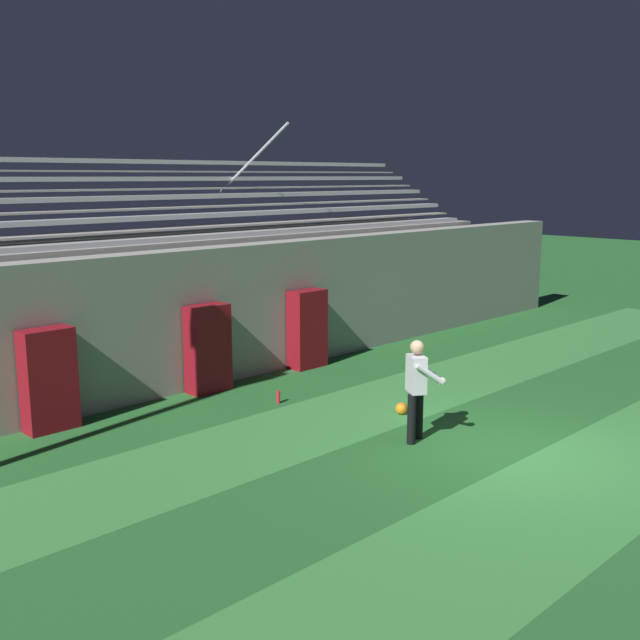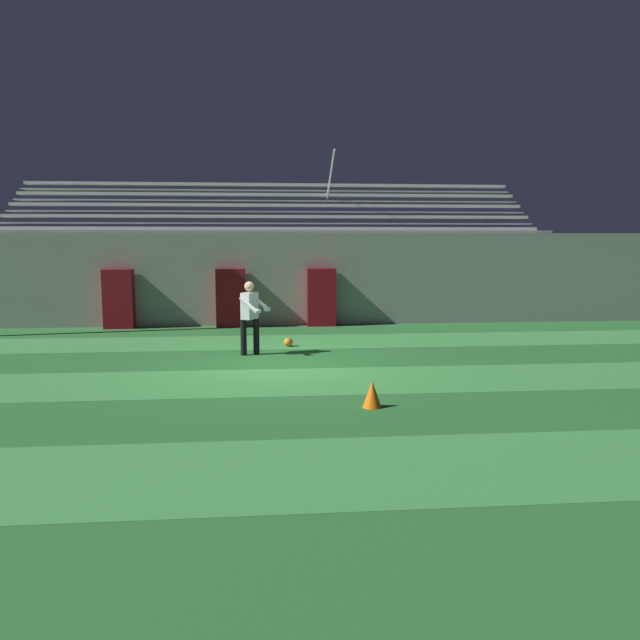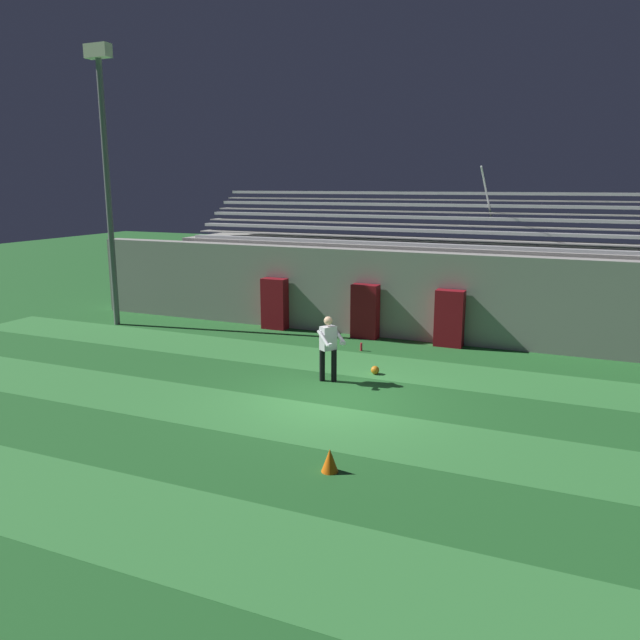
% 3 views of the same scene
% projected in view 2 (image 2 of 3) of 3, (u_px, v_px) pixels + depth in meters
% --- Properties ---
extents(ground_plane, '(80.00, 80.00, 0.00)m').
position_uv_depth(ground_plane, '(283.00, 365.00, 12.98)').
color(ground_plane, '#236028').
extents(turf_stripe_near, '(28.00, 2.25, 0.01)m').
position_uv_depth(turf_stripe_near, '(301.00, 471.00, 7.06)').
color(turf_stripe_near, '#38843D').
rests_on(turf_stripe_near, ground).
extents(turf_stripe_mid, '(28.00, 2.25, 0.01)m').
position_uv_depth(turf_stripe_mid, '(286.00, 381.00, 11.51)').
color(turf_stripe_mid, '#38843D').
rests_on(turf_stripe_mid, ground).
extents(turf_stripe_far, '(28.00, 2.25, 0.01)m').
position_uv_depth(turf_stripe_far, '(279.00, 342.00, 15.95)').
color(turf_stripe_far, '#38843D').
rests_on(turf_stripe_far, ground).
extents(back_wall, '(24.00, 0.60, 2.80)m').
position_uv_depth(back_wall, '(276.00, 279.00, 19.22)').
color(back_wall, '#999691').
rests_on(back_wall, ground).
extents(padding_pillar_gate_left, '(0.86, 0.44, 1.74)m').
position_uv_depth(padding_pillar_gate_left, '(231.00, 298.00, 18.62)').
color(padding_pillar_gate_left, maroon).
rests_on(padding_pillar_gate_left, ground).
extents(padding_pillar_gate_right, '(0.86, 0.44, 1.74)m').
position_uv_depth(padding_pillar_gate_right, '(321.00, 297.00, 18.87)').
color(padding_pillar_gate_right, maroon).
rests_on(padding_pillar_gate_right, ground).
extents(padding_pillar_far_left, '(0.86, 0.44, 1.74)m').
position_uv_depth(padding_pillar_far_left, '(119.00, 299.00, 18.33)').
color(padding_pillar_far_left, maroon).
rests_on(padding_pillar_far_left, ground).
extents(bleacher_stand, '(18.00, 4.05, 5.43)m').
position_uv_depth(bleacher_stand, '(274.00, 272.00, 21.52)').
color(bleacher_stand, '#999691').
rests_on(bleacher_stand, ground).
extents(goalkeeper, '(0.71, 0.74, 1.67)m').
position_uv_depth(goalkeeper, '(250.00, 313.00, 14.06)').
color(goalkeeper, black).
rests_on(goalkeeper, ground).
extents(soccer_ball, '(0.22, 0.22, 0.22)m').
position_uv_depth(soccer_ball, '(288.00, 342.00, 15.26)').
color(soccer_ball, orange).
rests_on(soccer_ball, ground).
extents(traffic_cone, '(0.30, 0.30, 0.42)m').
position_uv_depth(traffic_cone, '(372.00, 394.00, 9.71)').
color(traffic_cone, orange).
rests_on(traffic_cone, ground).
extents(water_bottle, '(0.07, 0.07, 0.24)m').
position_uv_depth(water_bottle, '(245.00, 330.00, 17.20)').
color(water_bottle, red).
rests_on(water_bottle, ground).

